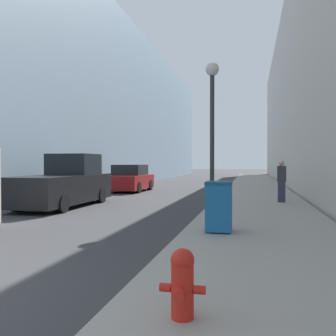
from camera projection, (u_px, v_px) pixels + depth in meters
sidewalk_right at (257, 193)px, 20.52m from camera, size 3.80×60.00×0.12m
building_left_glass at (67, 106)px, 31.66m from camera, size 12.00×60.00×13.03m
fire_hydrant at (182, 282)px, 3.83m from camera, size 0.47×0.36×0.72m
trash_bin at (219, 206)px, 8.68m from camera, size 0.59×0.68×1.17m
lamppost at (212, 116)px, 12.49m from camera, size 0.46×0.46×4.96m
pickup_truck at (65, 184)px, 14.84m from camera, size 2.00×5.42×2.09m
parked_sedan_near at (130, 179)px, 22.61m from camera, size 1.98×4.16×1.61m
pedestrian_on_sidewalk at (282, 181)px, 15.22m from camera, size 0.34×0.22×1.70m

